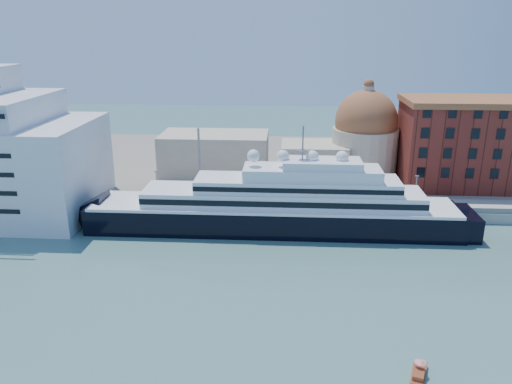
{
  "coord_description": "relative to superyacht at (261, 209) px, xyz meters",
  "views": [
    {
      "loc": [
        0.26,
        -79.06,
        43.12
      ],
      "look_at": [
        -5.76,
        18.0,
        10.38
      ],
      "focal_mm": 35.0,
      "sensor_mm": 36.0,
      "label": 1
    }
  ],
  "objects": [
    {
      "name": "warehouse",
      "position": [
        56.97,
        29.0,
        9.09
      ],
      "size": [
        43.0,
        19.0,
        23.25
      ],
      "color": "maroon",
      "rests_on": "land"
    },
    {
      "name": "land",
      "position": [
        4.97,
        52.0,
        -3.69
      ],
      "size": [
        260.0,
        72.0,
        2.0
      ],
      "primitive_type": "cube",
      "color": "slate",
      "rests_on": "ground"
    },
    {
      "name": "water_taxi",
      "position": [
        22.8,
        -47.74,
        -4.11
      ],
      "size": [
        3.3,
        5.4,
        2.43
      ],
      "rotation": [
        0.0,
        0.0,
        -0.34
      ],
      "color": "brown",
      "rests_on": "ground"
    },
    {
      "name": "quay_fence",
      "position": [
        4.97,
        6.5,
        -1.59
      ],
      "size": [
        180.0,
        0.1,
        1.2
      ],
      "primitive_type": "cube",
      "color": "slate",
      "rests_on": "quay"
    },
    {
      "name": "service_barge",
      "position": [
        -49.8,
        -2.24,
        -4.03
      ],
      "size": [
        10.68,
        5.22,
        2.3
      ],
      "rotation": [
        0.0,
        0.0,
        -0.18
      ],
      "color": "white",
      "rests_on": "ground"
    },
    {
      "name": "church",
      "position": [
        11.36,
        34.72,
        6.21
      ],
      "size": [
        66.0,
        18.0,
        25.5
      ],
      "color": "beige",
      "rests_on": "land"
    },
    {
      "name": "quay",
      "position": [
        4.97,
        11.0,
        -3.44
      ],
      "size": [
        180.0,
        10.0,
        2.5
      ],
      "primitive_type": "cube",
      "color": "gray",
      "rests_on": "ground"
    },
    {
      "name": "lamp_posts",
      "position": [
        -7.7,
        9.27,
        5.15
      ],
      "size": [
        120.8,
        2.4,
        18.0
      ],
      "color": "slate",
      "rests_on": "quay"
    },
    {
      "name": "ground",
      "position": [
        4.97,
        -23.0,
        -4.69
      ],
      "size": [
        400.0,
        400.0,
        0.0
      ],
      "primitive_type": "plane",
      "color": "#3D6966",
      "rests_on": "ground"
    },
    {
      "name": "superyacht",
      "position": [
        0.0,
        0.0,
        0.0
      ],
      "size": [
        91.03,
        12.62,
        27.21
      ],
      "color": "black",
      "rests_on": "ground"
    }
  ]
}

